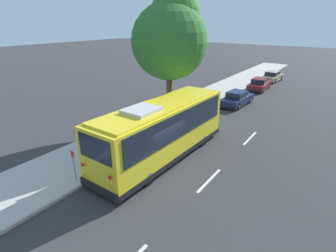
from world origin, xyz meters
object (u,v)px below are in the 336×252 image
street_tree (170,36)px  fire_hydrant (191,112)px  parked_sedan_maroon (259,84)px  parked_sedan_tan (272,77)px  shuttle_bus (162,128)px  sign_post_far (103,155)px  parked_sedan_navy (237,99)px  sign_post_near (74,165)px

street_tree → fire_hydrant: (1.98, -0.60, -5.70)m
parked_sedan_maroon → street_tree: bearing=170.3°
parked_sedan_tan → street_tree: street_tree is taller
shuttle_bus → parked_sedan_tan: (24.30, 0.31, -1.18)m
sign_post_far → fire_hydrant: (8.95, -0.07, -0.18)m
parked_sedan_navy → sign_post_near: 16.42m
parked_sedan_navy → sign_post_far: sign_post_far is taller
parked_sedan_maroon → sign_post_near: bearing=174.6°
parked_sedan_maroon → parked_sedan_tan: size_ratio=1.00×
sign_post_far → street_tree: bearing=4.3°
sign_post_near → sign_post_far: 1.76m
parked_sedan_maroon → fire_hydrant: (-12.71, 1.48, -0.04)m
parked_sedan_navy → parked_sedan_tan: 12.38m
street_tree → fire_hydrant: 6.07m
parked_sedan_tan → sign_post_near: (-28.71, 1.59, 0.35)m
parked_sedan_navy → fire_hydrant: (-5.64, 1.57, -0.05)m
street_tree → parked_sedan_navy: bearing=-16.0°
street_tree → sign_post_near: size_ratio=5.89×
parked_sedan_tan → street_tree: bearing=177.8°
parked_sedan_navy → fire_hydrant: parked_sedan_navy is taller
shuttle_bus → parked_sedan_tan: bearing=2.0°
parked_sedan_navy → sign_post_far: 14.68m
parked_sedan_navy → street_tree: 9.74m
parked_sedan_navy → parked_sedan_tan: (12.38, 0.06, -0.01)m
sign_post_far → parked_sedan_tan: bearing=-3.4°
shuttle_bus → fire_hydrant: shuttle_bus is taller
sign_post_near → fire_hydrant: size_ratio=1.89×
sign_post_near → sign_post_far: (1.74, 0.00, -0.21)m
street_tree → parked_sedan_maroon: bearing=-8.1°
sign_post_far → fire_hydrant: sign_post_far is taller
parked_sedan_tan → sign_post_far: size_ratio=3.64×
sign_post_near → sign_post_far: bearing=0.0°
parked_sedan_tan → sign_post_near: sign_post_near is taller
parked_sedan_maroon → parked_sedan_navy: bearing=179.1°
shuttle_bus → parked_sedan_tan: size_ratio=2.20×
parked_sedan_navy → fire_hydrant: size_ratio=5.22×
parked_sedan_maroon → sign_post_far: sign_post_far is taller
parked_sedan_maroon → sign_post_far: 21.72m
street_tree → sign_post_far: 8.91m
street_tree → sign_post_near: 10.22m
parked_sedan_navy → shuttle_bus: bearing=-175.6°
fire_hydrant → sign_post_far: bearing=179.5°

